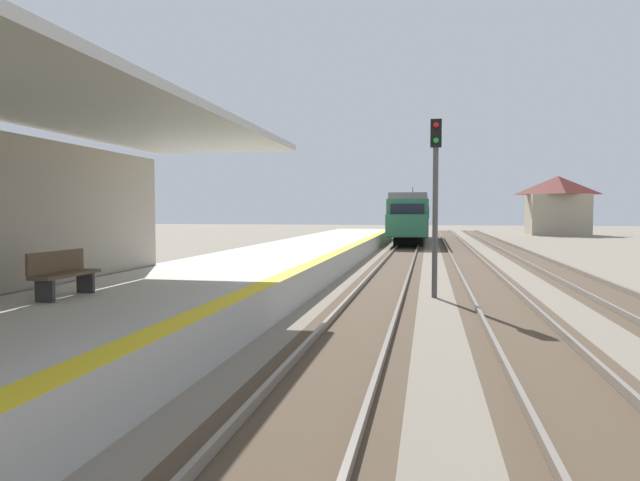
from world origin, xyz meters
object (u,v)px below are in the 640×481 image
Objects in this scene: rail_signal_post at (435,189)px; distant_trackside_house at (557,204)px; platform_bench at (63,272)px; approaching_train at (411,216)px.

distant_trackside_house is (13.58, 47.89, 0.14)m from rail_signal_post.
platform_bench is (-6.98, -7.26, -1.82)m from rail_signal_post.
approaching_train is 12.25× the size of platform_bench.
distant_trackside_house reaches higher than platform_bench.
approaching_train is 38.46m from platform_bench.
approaching_train is 3.77× the size of rail_signal_post.
distant_trackside_house reaches higher than approaching_train.
distant_trackside_house is at bearing 69.55° from platform_bench.
approaching_train reaches higher than platform_bench.
rail_signal_post is (1.63, -30.82, 1.02)m from approaching_train.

